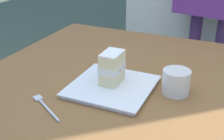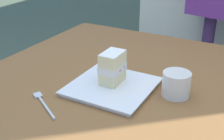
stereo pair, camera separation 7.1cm
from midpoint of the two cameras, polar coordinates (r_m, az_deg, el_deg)
name	(u,v)px [view 1 (the left image)]	position (r m, az deg, el deg)	size (l,w,h in m)	color
patio_table	(113,119)	(1.05, -1.70, -9.07)	(1.29, 1.07, 0.75)	brown
dessert_plate	(112,87)	(1.03, -1.98, -3.16)	(0.27, 0.27, 0.02)	white
cake_slice	(112,68)	(1.02, -2.00, 0.43)	(0.09, 0.07, 0.11)	beige
dessert_fork	(45,106)	(0.96, -14.40, -6.53)	(0.10, 0.15, 0.01)	silver
coffee_cup	(176,82)	(1.00, 9.85, -2.16)	(0.09, 0.09, 0.08)	silver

